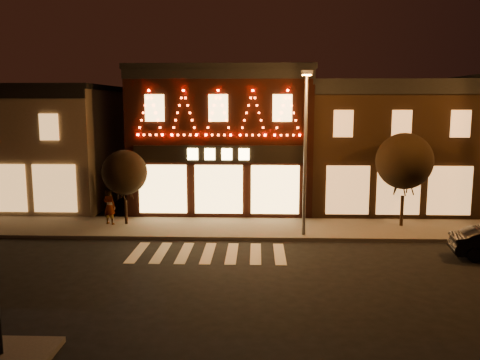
{
  "coord_description": "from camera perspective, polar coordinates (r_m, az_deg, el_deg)",
  "views": [
    {
      "loc": [
        2.04,
        -16.25,
        6.26
      ],
      "look_at": [
        1.34,
        4.0,
        3.13
      ],
      "focal_mm": 37.41,
      "sensor_mm": 36.0,
      "label": 1
    }
  ],
  "objects": [
    {
      "name": "ground",
      "position": [
        17.53,
        -4.95,
        -12.16
      ],
      "size": [
        120.0,
        120.0,
        0.0
      ],
      "primitive_type": "plane",
      "color": "black",
      "rests_on": "ground"
    },
    {
      "name": "sidewalk_far",
      "position": [
        25.03,
        1.83,
        -5.53
      ],
      "size": [
        44.0,
        4.0,
        0.15
      ],
      "primitive_type": "cube",
      "color": "#47423D",
      "rests_on": "ground"
    },
    {
      "name": "building_left",
      "position": [
        33.88,
        -24.44,
        3.6
      ],
      "size": [
        12.2,
        8.28,
        7.3
      ],
      "color": "#766A54",
      "rests_on": "ground"
    },
    {
      "name": "building_pulp",
      "position": [
        30.37,
        -1.89,
        4.82
      ],
      "size": [
        10.2,
        8.34,
        8.3
      ],
      "color": "black",
      "rests_on": "ground"
    },
    {
      "name": "building_right_a",
      "position": [
        31.25,
        15.82,
        3.87
      ],
      "size": [
        9.2,
        8.28,
        7.5
      ],
      "color": "#301F11",
      "rests_on": "ground"
    },
    {
      "name": "streetlamp_mid",
      "position": [
        22.8,
        7.47,
        4.43
      ],
      "size": [
        0.49,
        1.72,
        7.51
      ],
      "rotation": [
        0.0,
        0.0,
        0.09
      ],
      "color": "#59595E",
      "rests_on": "sidewalk_far"
    },
    {
      "name": "tree_left",
      "position": [
        25.78,
        -13.02,
        0.84
      ],
      "size": [
        2.26,
        2.26,
        3.78
      ],
      "rotation": [
        0.0,
        0.0,
        0.14
      ],
      "color": "black",
      "rests_on": "sidewalk_far"
    },
    {
      "name": "tree_right",
      "position": [
        25.98,
        18.23,
        2.05
      ],
      "size": [
        2.79,
        2.79,
        4.66
      ],
      "rotation": [
        0.0,
        0.0,
        -0.11
      ],
      "color": "black",
      "rests_on": "sidewalk_far"
    },
    {
      "name": "pedestrian",
      "position": [
        26.19,
        -14.66,
        -2.95
      ],
      "size": [
        0.78,
        0.65,
        1.83
      ],
      "primitive_type": "imported",
      "rotation": [
        0.0,
        0.0,
        2.76
      ],
      "color": "gray",
      "rests_on": "sidewalk_far"
    }
  ]
}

